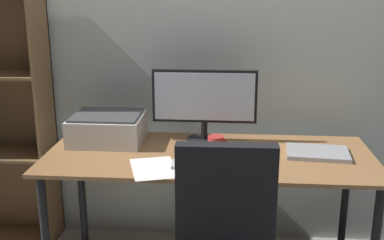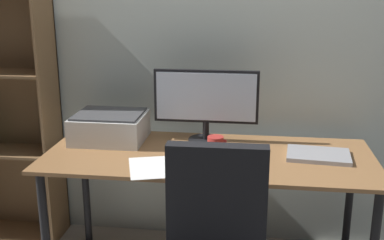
% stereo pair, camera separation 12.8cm
% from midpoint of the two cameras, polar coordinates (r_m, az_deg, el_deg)
% --- Properties ---
extents(back_wall, '(6.40, 0.10, 2.60)m').
position_cam_midpoint_polar(back_wall, '(2.92, 1.36, 9.93)').
color(back_wall, beige).
rests_on(back_wall, ground).
extents(desk, '(1.73, 0.72, 0.74)m').
position_cam_midpoint_polar(desk, '(2.56, 0.60, -5.70)').
color(desk, olive).
rests_on(desk, ground).
extents(monitor, '(0.59, 0.20, 0.41)m').
position_cam_midpoint_polar(monitor, '(2.67, 0.13, 2.37)').
color(monitor, black).
rests_on(monitor, desk).
extents(keyboard, '(0.29, 0.12, 0.02)m').
position_cam_midpoint_polar(keyboard, '(2.36, -0.47, -5.39)').
color(keyboard, '#B7BABC').
rests_on(keyboard, desk).
extents(mouse, '(0.08, 0.11, 0.03)m').
position_cam_midpoint_polar(mouse, '(2.37, 5.54, -5.18)').
color(mouse, black).
rests_on(mouse, desk).
extents(coffee_mug, '(0.10, 0.09, 0.10)m').
position_cam_midpoint_polar(coffee_mug, '(2.52, 1.44, -2.99)').
color(coffee_mug, '#B72D28').
rests_on(coffee_mug, desk).
extents(laptop, '(0.34, 0.26, 0.02)m').
position_cam_midpoint_polar(laptop, '(2.58, 13.41, -3.84)').
color(laptop, '#99999E').
rests_on(laptop, desk).
extents(printer, '(0.40, 0.34, 0.16)m').
position_cam_midpoint_polar(printer, '(2.75, -11.37, -0.95)').
color(printer, silver).
rests_on(printer, desk).
extents(paper_sheet, '(0.29, 0.34, 0.00)m').
position_cam_midpoint_polar(paper_sheet, '(2.35, -6.16, -5.76)').
color(paper_sheet, white).
rests_on(paper_sheet, desk).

